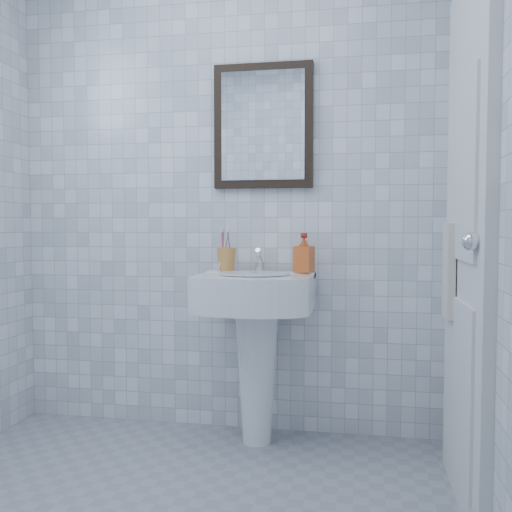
# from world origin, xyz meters

# --- Properties ---
(wall_back) EXTENTS (2.20, 0.02, 2.50)m
(wall_back) POSITION_xyz_m (0.00, 1.20, 1.25)
(wall_back) COLOR white
(wall_back) RESTS_ON ground
(washbasin) EXTENTS (0.54, 0.40, 0.83)m
(washbasin) POSITION_xyz_m (0.20, 0.99, 0.56)
(washbasin) COLOR white
(washbasin) RESTS_ON ground
(faucet) EXTENTS (0.05, 0.10, 0.12)m
(faucet) POSITION_xyz_m (0.20, 1.08, 0.87)
(faucet) COLOR silver
(faucet) RESTS_ON washbasin
(toothbrush_cup) EXTENTS (0.12, 0.12, 0.12)m
(toothbrush_cup) POSITION_xyz_m (0.04, 1.09, 0.88)
(toothbrush_cup) COLOR #CF8B3C
(toothbrush_cup) RESTS_ON washbasin
(soap_dispenser) EXTENTS (0.10, 0.11, 0.19)m
(soap_dispenser) POSITION_xyz_m (0.42, 1.09, 0.92)
(soap_dispenser) COLOR #C54713
(soap_dispenser) RESTS_ON washbasin
(wall_mirror) EXTENTS (0.50, 0.04, 0.62)m
(wall_mirror) POSITION_xyz_m (0.20, 1.18, 1.55)
(wall_mirror) COLOR black
(wall_mirror) RESTS_ON wall_back
(bathroom_door) EXTENTS (0.04, 0.80, 2.00)m
(bathroom_door) POSITION_xyz_m (1.08, 0.55, 1.00)
(bathroom_door) COLOR silver
(bathroom_door) RESTS_ON ground
(towel_ring) EXTENTS (0.01, 0.18, 0.18)m
(towel_ring) POSITION_xyz_m (1.06, 0.72, 1.05)
(towel_ring) COLOR silver
(towel_ring) RESTS_ON wall_right
(hand_towel) EXTENTS (0.03, 0.16, 0.38)m
(hand_towel) POSITION_xyz_m (1.04, 0.72, 0.87)
(hand_towel) COLOR silver
(hand_towel) RESTS_ON towel_ring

